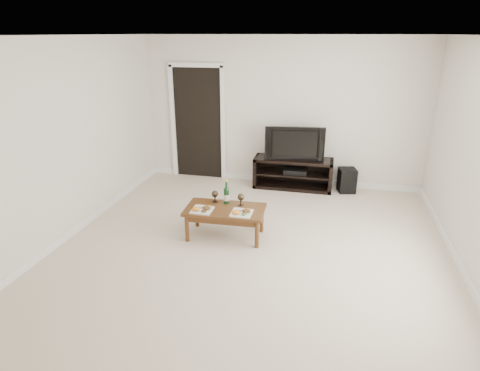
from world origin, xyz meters
name	(u,v)px	position (x,y,z in m)	size (l,w,h in m)	color
floor	(249,255)	(0.00, 0.00, 0.00)	(5.50, 5.50, 0.00)	beige
back_wall	(281,113)	(0.00, 2.77, 1.30)	(5.00, 0.04, 2.60)	silver
ceiling	(251,33)	(0.00, 0.00, 2.62)	(5.00, 5.50, 0.04)	white
doorway	(198,124)	(-1.55, 2.73, 1.02)	(0.90, 0.02, 2.05)	black
media_console	(293,173)	(0.28, 2.50, 0.28)	(1.38, 0.45, 0.55)	black
television	(294,142)	(0.28, 2.50, 0.84)	(1.02, 0.13, 0.59)	black
av_receiver	(295,171)	(0.32, 2.48, 0.33)	(0.40, 0.30, 0.08)	black
subwoofer	(347,180)	(1.23, 2.52, 0.21)	(0.28, 0.28, 0.42)	black
coffee_table	(225,222)	(-0.42, 0.43, 0.21)	(1.06, 0.58, 0.42)	brown
plate_left	(202,208)	(-0.70, 0.29, 0.45)	(0.27, 0.27, 0.07)	white
plate_right	(242,211)	(-0.17, 0.31, 0.45)	(0.27, 0.27, 0.07)	white
wine_bottle	(226,191)	(-0.44, 0.60, 0.59)	(0.07, 0.07, 0.35)	#0E3316
goblet_left	(215,196)	(-0.61, 0.61, 0.51)	(0.09, 0.09, 0.17)	#392C1F
goblet_right	(241,199)	(-0.24, 0.58, 0.51)	(0.09, 0.09, 0.17)	#392C1F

